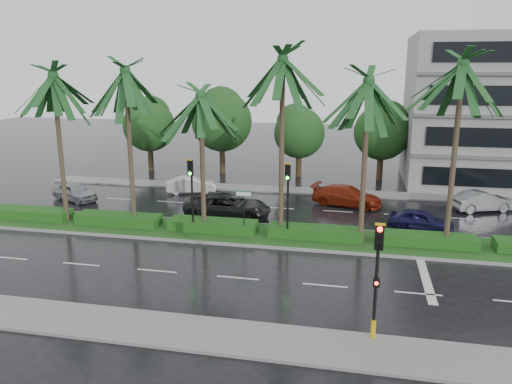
% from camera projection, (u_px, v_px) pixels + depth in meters
% --- Properties ---
extents(ground, '(120.00, 120.00, 0.00)m').
position_uv_depth(ground, '(259.00, 242.00, 27.81)').
color(ground, black).
rests_on(ground, ground).
extents(near_sidewalk, '(40.00, 2.40, 0.12)m').
position_uv_depth(near_sidewalk, '(204.00, 334.00, 18.11)').
color(near_sidewalk, slate).
rests_on(near_sidewalk, ground).
extents(far_sidewalk, '(40.00, 2.00, 0.12)m').
position_uv_depth(far_sidewalk, '(290.00, 190.00, 39.18)').
color(far_sidewalk, slate).
rests_on(far_sidewalk, ground).
extents(median, '(36.00, 4.00, 0.15)m').
position_uv_depth(median, '(263.00, 235.00, 28.74)').
color(median, gray).
rests_on(median, ground).
extents(hedge, '(35.20, 1.40, 0.60)m').
position_uv_depth(hedge, '(263.00, 229.00, 28.65)').
color(hedge, '#184513').
rests_on(hedge, median).
extents(lane_markings, '(34.00, 13.06, 0.01)m').
position_uv_depth(lane_markings, '(313.00, 248.00, 26.80)').
color(lane_markings, silver).
rests_on(lane_markings, ground).
extents(palm_row, '(26.30, 4.20, 10.57)m').
position_uv_depth(palm_row, '(241.00, 87.00, 26.96)').
color(palm_row, '#3D3323').
rests_on(palm_row, median).
extents(signal_near, '(0.34, 0.45, 4.36)m').
position_uv_depth(signal_near, '(377.00, 277.00, 17.09)').
color(signal_near, black).
rests_on(signal_near, near_sidewalk).
extents(signal_median_left, '(0.34, 0.42, 4.36)m').
position_uv_depth(signal_median_left, '(191.00, 185.00, 28.15)').
color(signal_median_left, black).
rests_on(signal_median_left, median).
extents(signal_median_right, '(0.34, 0.42, 4.36)m').
position_uv_depth(signal_median_right, '(288.00, 190.00, 27.06)').
color(signal_median_right, black).
rests_on(signal_median_right, median).
extents(street_sign, '(0.95, 0.09, 2.60)m').
position_uv_depth(street_sign, '(244.00, 202.00, 27.94)').
color(street_sign, black).
rests_on(street_sign, median).
extents(bg_trees, '(33.06, 5.41, 7.81)m').
position_uv_depth(bg_trees, '(304.00, 124.00, 43.29)').
color(bg_trees, '#332617').
rests_on(bg_trees, ground).
extents(building, '(16.00, 10.00, 12.00)m').
position_uv_depth(building, '(511.00, 111.00, 40.05)').
color(building, gray).
rests_on(building, ground).
extents(car_silver, '(2.90, 4.10, 1.30)m').
position_uv_depth(car_silver, '(74.00, 192.00, 36.26)').
color(car_silver, gray).
rests_on(car_silver, ground).
extents(car_white, '(2.52, 4.02, 1.25)m').
position_uv_depth(car_white, '(191.00, 185.00, 38.56)').
color(car_white, silver).
rests_on(car_white, ground).
extents(car_darkgrey, '(2.81, 5.66, 1.54)m').
position_uv_depth(car_darkgrey, '(228.00, 206.00, 32.07)').
color(car_darkgrey, black).
rests_on(car_darkgrey, ground).
extents(car_red, '(3.12, 5.22, 1.42)m').
position_uv_depth(car_red, '(347.00, 196.00, 34.93)').
color(car_red, maroon).
rests_on(car_red, ground).
extents(car_blue, '(2.32, 3.98, 1.27)m').
position_uv_depth(car_blue, '(421.00, 220.00, 29.66)').
color(car_blue, '#171643').
rests_on(car_blue, ground).
extents(car_grey, '(2.82, 4.35, 1.35)m').
position_uv_depth(car_grey, '(482.00, 201.00, 33.61)').
color(car_grey, slate).
rests_on(car_grey, ground).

